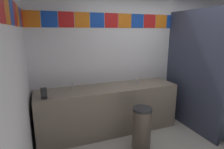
# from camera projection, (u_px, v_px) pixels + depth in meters

# --- Properties ---
(wall_back) EXTENTS (4.29, 0.09, 2.82)m
(wall_back) POSITION_uv_depth(u_px,v_px,m) (141.00, 52.00, 3.77)
(wall_back) COLOR silver
(wall_back) RESTS_ON ground_plane
(wall_side) EXTENTS (0.09, 3.21, 2.82)m
(wall_side) POSITION_uv_depth(u_px,v_px,m) (7.00, 83.00, 1.52)
(wall_side) COLOR silver
(wall_side) RESTS_ON ground_plane
(vanity_counter) EXTENTS (2.52, 0.61, 0.85)m
(vanity_counter) POSITION_uv_depth(u_px,v_px,m) (109.00, 109.00, 3.40)
(vanity_counter) COLOR gray
(vanity_counter) RESTS_ON ground_plane
(faucet_left) EXTENTS (0.04, 0.10, 0.14)m
(faucet_left) POSITION_uv_depth(u_px,v_px,m) (72.00, 87.00, 3.15)
(faucet_left) COLOR silver
(faucet_left) RESTS_ON vanity_counter
(faucet_right) EXTENTS (0.04, 0.10, 0.14)m
(faucet_right) POSITION_uv_depth(u_px,v_px,m) (138.00, 80.00, 3.59)
(faucet_right) COLOR silver
(faucet_right) RESTS_ON vanity_counter
(soap_dispenser) EXTENTS (0.09, 0.09, 0.16)m
(soap_dispenser) POSITION_uv_depth(u_px,v_px,m) (44.00, 93.00, 2.74)
(soap_dispenser) COLOR black
(soap_dispenser) RESTS_ON vanity_counter
(stall_divider) EXTENTS (0.92, 1.40, 2.20)m
(stall_divider) POSITION_uv_depth(u_px,v_px,m) (210.00, 74.00, 3.22)
(stall_divider) COLOR #33384C
(stall_divider) RESTS_ON ground_plane
(toilet) EXTENTS (0.39, 0.49, 0.74)m
(toilet) POSITION_uv_depth(u_px,v_px,m) (199.00, 104.00, 3.93)
(toilet) COLOR white
(toilet) RESTS_ON ground_plane
(trash_bin) EXTENTS (0.30, 0.30, 0.68)m
(trash_bin) POSITION_uv_depth(u_px,v_px,m) (142.00, 128.00, 2.91)
(trash_bin) COLOR brown
(trash_bin) RESTS_ON ground_plane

